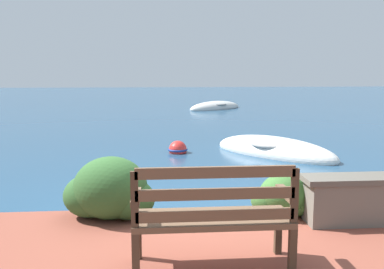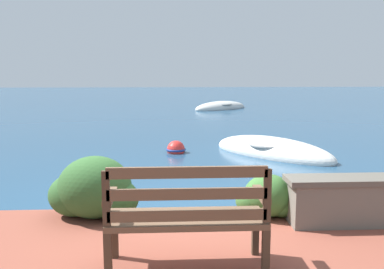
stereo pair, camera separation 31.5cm
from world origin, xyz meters
The scene contains 7 objects.
ground_plane centered at (0.00, 0.00, 0.00)m, with size 80.00×80.00×0.00m.
park_bench centered at (0.05, -1.63, 0.70)m, with size 1.34×0.48×0.93m.
hedge_clump_left centered at (-0.95, -0.29, 0.53)m, with size 1.04×0.75×0.71m.
hedge_clump_centre centered at (1.03, -0.36, 0.43)m, with size 0.72×0.52×0.49m.
rowboat_nearest centered at (2.20, 4.22, 0.06)m, with size 2.82×3.07×0.70m.
rowboat_mid centered at (2.35, 15.17, 0.06)m, with size 3.09×2.68×0.66m.
mooring_buoy centered at (0.05, 4.58, 0.07)m, with size 0.45×0.45×0.41m.
Camera 1 is at (-0.40, -5.02, 1.90)m, focal length 40.00 mm.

